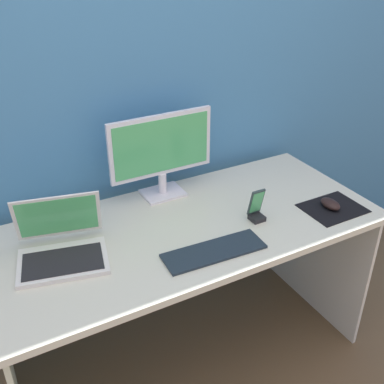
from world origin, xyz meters
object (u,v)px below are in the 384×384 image
Objects in this scene: laptop at (61,246)px; keyboard_external at (214,251)px; mouse at (330,204)px; phone_in_dock at (256,209)px; monitor at (161,152)px.

laptop is 0.55m from keyboard_external.
mouse is 0.34m from phone_in_dock.
laptop is 1.11m from mouse.
laptop is 0.77m from phone_in_dock.
monitor is 3.41× the size of phone_in_dock.
laptop is at bearing -155.47° from monitor.
monitor is 0.47m from phone_in_dock.
laptop is 3.66× the size of mouse.
mouse is (0.59, 0.03, 0.02)m from keyboard_external.
keyboard_external is at bearing -92.34° from monitor.
monitor is at bearing 143.05° from mouse.
phone_in_dock is (0.76, -0.13, 0.00)m from laptop.
phone_in_dock is (-0.33, 0.08, 0.03)m from mouse.
mouse is at bearing -11.11° from laptop.
laptop is at bearing 156.94° from keyboard_external.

